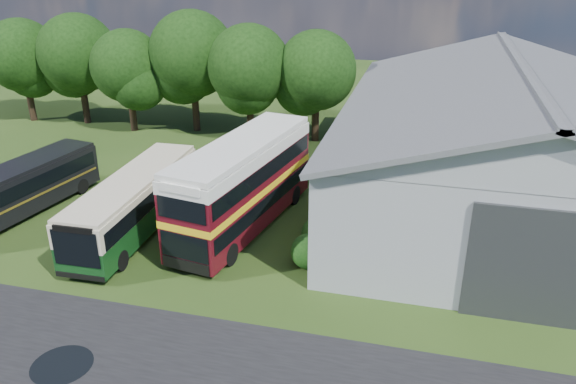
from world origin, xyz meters
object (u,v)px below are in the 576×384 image
(storage_shed, at_px, (510,134))
(bus_green_single, at_px, (135,202))
(bus_dark_single, at_px, (18,189))
(bus_maroon_double, at_px, (243,185))

(storage_shed, xyz_separation_m, bus_green_single, (-18.99, -8.66, -2.55))
(storage_shed, distance_m, bus_green_single, 21.03)
(bus_dark_single, bearing_deg, storage_shed, 26.66)
(bus_green_single, bearing_deg, storage_shed, 23.03)
(bus_maroon_double, bearing_deg, bus_dark_single, -163.03)
(bus_dark_single, bearing_deg, bus_maroon_double, 16.07)
(bus_green_single, height_order, bus_dark_single, bus_green_single)
(storage_shed, relative_size, bus_dark_single, 2.36)
(bus_maroon_double, height_order, bus_dark_single, bus_maroon_double)
(bus_maroon_double, bearing_deg, bus_green_single, -151.76)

